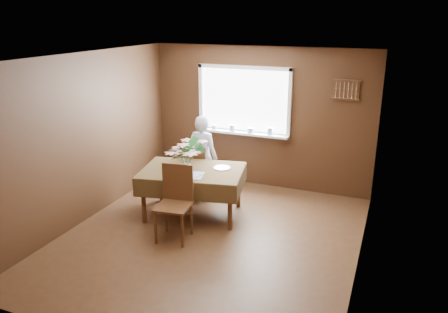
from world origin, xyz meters
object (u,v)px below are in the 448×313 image
at_px(chair_near, 175,199).
at_px(flower_bouquet, 186,152).
at_px(chair_far, 198,169).
at_px(seated_woman, 203,157).
at_px(dining_table, 192,175).

height_order(chair_near, flower_bouquet, flower_bouquet).
bearing_deg(chair_far, flower_bouquet, 107.44).
height_order(chair_far, chair_near, chair_near).
bearing_deg(flower_bouquet, chair_far, 104.64).
xyz_separation_m(seated_woman, flower_bouquet, (0.13, -0.85, 0.35)).
bearing_deg(flower_bouquet, seated_woman, 98.44).
relative_size(seated_woman, flower_bouquet, 2.48).
height_order(seated_woman, flower_bouquet, seated_woman).
relative_size(chair_far, seated_woman, 0.63).
bearing_deg(seated_woman, flower_bouquet, 100.94).
xyz_separation_m(chair_far, flower_bouquet, (0.22, -0.85, 0.57)).
bearing_deg(chair_near, flower_bouquet, 92.75).
bearing_deg(seated_woman, dining_table, 104.05).
xyz_separation_m(chair_near, flower_bouquet, (-0.10, 0.57, 0.51)).
bearing_deg(chair_near, seated_woman, 91.67).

